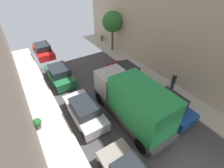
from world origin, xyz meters
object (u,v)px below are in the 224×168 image
(pedestrian, at_px, (174,81))
(parked_car_left_5, at_px, (43,51))
(parked_car_right_1, at_px, (167,105))
(potted_plant_1, at_px, (37,123))
(parked_car_left_4, at_px, (60,74))
(street_tree_1, at_px, (112,22))
(parked_car_left_3, at_px, (85,111))
(parked_car_right_2, at_px, (126,73))
(delivery_truck, at_px, (133,101))
(potted_plant_0, at_px, (102,38))

(pedestrian, bearing_deg, parked_car_left_5, 120.69)
(parked_car_right_1, height_order, potted_plant_1, parked_car_right_1)
(parked_car_left_4, relative_size, street_tree_1, 0.89)
(parked_car_left_3, distance_m, parked_car_right_2, 5.91)
(street_tree_1, bearing_deg, parked_car_left_4, -158.97)
(delivery_truck, bearing_deg, pedestrian, 7.48)
(parked_car_left_3, xyz_separation_m, parked_car_left_5, (0.00, 11.84, 0.00))
(parked_car_left_4, distance_m, parked_car_right_1, 9.91)
(parked_car_left_3, relative_size, delivery_truck, 0.64)
(parked_car_right_1, distance_m, potted_plant_1, 9.18)
(parked_car_left_4, relative_size, parked_car_left_5, 1.00)
(parked_car_left_3, distance_m, street_tree_1, 12.05)
(parked_car_left_3, relative_size, parked_car_left_4, 1.00)
(street_tree_1, relative_size, potted_plant_0, 5.60)
(parked_car_left_3, relative_size, potted_plant_0, 4.98)
(parked_car_left_4, distance_m, potted_plant_0, 10.41)
(potted_plant_1, bearing_deg, parked_car_right_2, 10.76)
(parked_car_left_4, height_order, delivery_truck, delivery_truck)
(potted_plant_0, bearing_deg, parked_car_left_4, -142.39)
(pedestrian, bearing_deg, potted_plant_1, 169.41)
(parked_car_left_4, bearing_deg, pedestrian, -41.28)
(parked_car_right_2, relative_size, potted_plant_1, 5.01)
(delivery_truck, bearing_deg, parked_car_left_3, 144.68)
(parked_car_left_4, relative_size, parked_car_right_1, 1.00)
(parked_car_left_3, relative_size, parked_car_right_1, 1.00)
(pedestrian, distance_m, potted_plant_1, 11.04)
(parked_car_left_4, distance_m, delivery_truck, 8.03)
(parked_car_right_1, bearing_deg, pedestrian, 32.20)
(parked_car_left_4, distance_m, parked_car_right_2, 6.27)
(parked_car_right_1, xyz_separation_m, potted_plant_1, (-8.48, 3.52, -0.09))
(parked_car_left_4, relative_size, pedestrian, 2.44)
(parked_car_left_3, xyz_separation_m, parked_car_right_2, (5.40, 2.39, 0.00))
(potted_plant_1, bearing_deg, parked_car_left_3, -14.26)
(parked_car_left_5, xyz_separation_m, parked_car_right_2, (5.40, -9.45, 0.00))
(street_tree_1, height_order, potted_plant_0, street_tree_1)
(parked_car_left_3, height_order, parked_car_right_2, same)
(parked_car_left_5, xyz_separation_m, street_tree_1, (7.91, -3.23, 2.91))
(parked_car_left_5, distance_m, potted_plant_0, 8.25)
(pedestrian, relative_size, potted_plant_1, 2.05)
(delivery_truck, relative_size, pedestrian, 3.84)
(parked_car_left_5, xyz_separation_m, delivery_truck, (2.70, -13.76, 1.07))
(parked_car_left_4, xyz_separation_m, parked_car_right_2, (5.40, -3.18, 0.00))
(parked_car_left_5, xyz_separation_m, parked_car_right_1, (5.40, -14.58, 0.00))
(delivery_truck, bearing_deg, potted_plant_1, 154.99)
(street_tree_1, bearing_deg, potted_plant_1, -144.51)
(potted_plant_0, height_order, potted_plant_1, potted_plant_0)
(delivery_truck, relative_size, potted_plant_1, 7.87)
(delivery_truck, xyz_separation_m, street_tree_1, (5.21, 10.53, 1.84))
(street_tree_1, bearing_deg, delivery_truck, -116.32)
(parked_car_left_4, relative_size, delivery_truck, 0.64)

